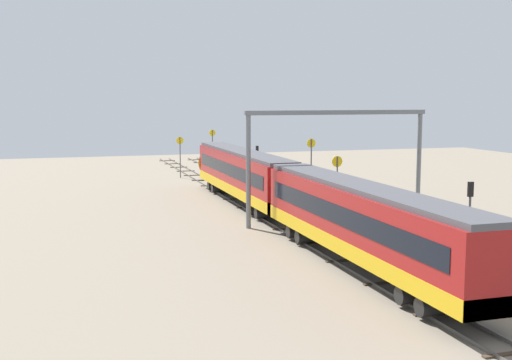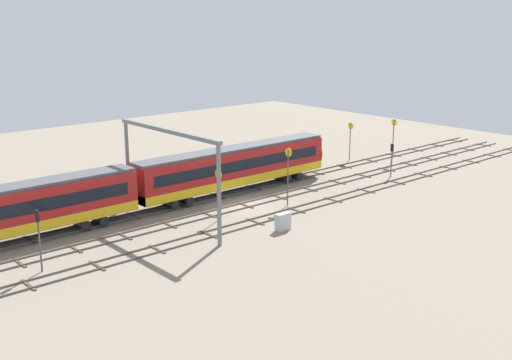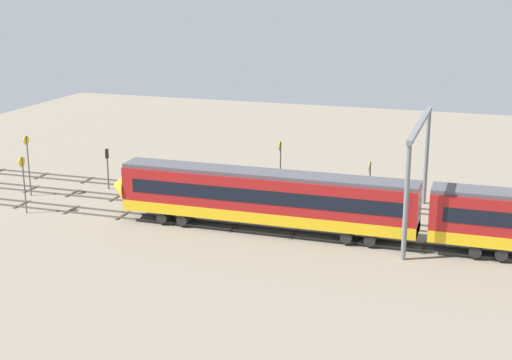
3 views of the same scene
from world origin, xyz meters
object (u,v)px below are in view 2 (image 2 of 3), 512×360
speed_sign_mid_trackside (218,187)px  relay_cabinet (283,222)px  speed_sign_distant_end (393,136)px  signal_light_trackside_departure (39,232)px  speed_sign_far_trackside (350,136)px  train (139,188)px  signal_light_trackside_approach (392,155)px  overhead_gantry (168,156)px  speed_sign_near_foreground (288,169)px

speed_sign_mid_trackside → relay_cabinet: 6.96m
speed_sign_distant_end → signal_light_trackside_departure: bearing=-174.7°
speed_sign_far_trackside → relay_cabinet: size_ratio=3.20×
train → speed_sign_far_trackside: (32.93, 1.96, 0.60)m
signal_light_trackside_approach → signal_light_trackside_departure: size_ratio=0.83×
overhead_gantry → signal_light_trackside_departure: size_ratio=3.13×
overhead_gantry → signal_light_trackside_approach: (29.39, -2.49, -3.79)m
speed_sign_mid_trackside → speed_sign_distant_end: 31.33m
overhead_gantry → signal_light_trackside_departure: (-13.35, -2.76, -3.28)m
signal_light_trackside_departure → relay_cabinet: signal_light_trackside_departure is taller
speed_sign_near_foreground → relay_cabinet: 8.16m
speed_sign_distant_end → relay_cabinet: bearing=-161.5°
speed_sign_near_foreground → speed_sign_mid_trackside: (-8.10, 0.86, -0.50)m
speed_sign_far_trackside → relay_cabinet: (-25.80, -14.33, -2.47)m
overhead_gantry → speed_sign_distant_end: (35.24, 1.72, -2.83)m
signal_light_trackside_departure → relay_cabinet: bearing=-14.4°
speed_sign_mid_trackside → speed_sign_far_trackside: bearing=16.3°
speed_sign_near_foreground → relay_cabinet: bearing=-137.3°
speed_sign_near_foreground → speed_sign_mid_trackside: size_ratio=1.20×
signal_light_trackside_approach → overhead_gantry: bearing=175.2°
train → speed_sign_mid_trackside: bearing=-53.9°
train → speed_sign_distant_end: speed_sign_distant_end is taller
speed_sign_distant_end → speed_sign_mid_trackside: bearing=-173.4°
speed_sign_distant_end → signal_light_trackside_departure: (-48.58, -4.48, -0.45)m
speed_sign_far_trackside → speed_sign_mid_trackside: bearing=-163.7°
speed_sign_mid_trackside → signal_light_trackside_departure: bearing=-177.0°
signal_light_trackside_approach → signal_light_trackside_departure: (-42.74, -0.28, 0.51)m
speed_sign_mid_trackside → signal_light_trackside_approach: size_ratio=1.23×
speed_sign_distant_end → relay_cabinet: 30.32m
relay_cabinet → speed_sign_near_foreground: bearing=42.7°
speed_sign_near_foreground → signal_light_trackside_approach: 17.21m
speed_sign_near_foreground → speed_sign_far_trackside: 22.19m
train → signal_light_trackside_departure: size_ratio=10.48×
overhead_gantry → speed_sign_far_trackside: size_ratio=2.99×
signal_light_trackside_approach → speed_sign_mid_trackside: bearing=178.6°
signal_light_trackside_approach → relay_cabinet: 23.48m
relay_cabinet → speed_sign_distant_end: bearing=18.5°
speed_sign_distant_end → signal_light_trackside_departure: size_ratio=1.19×
speed_sign_far_trackside → signal_light_trackside_departure: speed_sign_far_trackside is taller
speed_sign_near_foreground → speed_sign_distant_end: bearing=10.9°
speed_sign_far_trackside → signal_light_trackside_departure: (-45.76, -9.21, -0.12)m
speed_sign_distant_end → speed_sign_far_trackside: bearing=120.8°
overhead_gantry → speed_sign_mid_trackside: (4.12, -1.85, -3.20)m
relay_cabinet → signal_light_trackside_departure: bearing=165.6°
speed_sign_near_foreground → signal_light_trackside_approach: speed_sign_near_foreground is taller
train → speed_sign_far_trackside: speed_sign_far_trackside is taller
signal_light_trackside_approach → relay_cabinet: signal_light_trackside_approach is taller
speed_sign_far_trackside → relay_cabinet: speed_sign_far_trackside is taller
train → signal_light_trackside_departure: bearing=-150.5°
speed_sign_near_foreground → speed_sign_mid_trackside: speed_sign_near_foreground is taller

